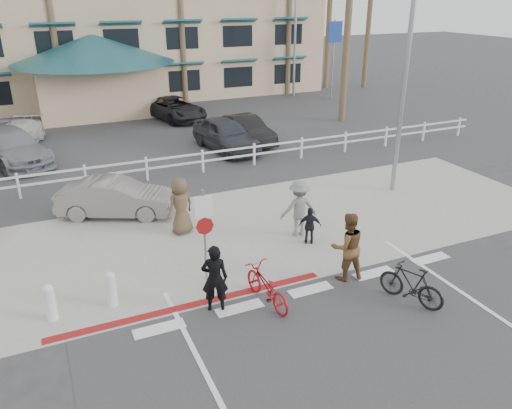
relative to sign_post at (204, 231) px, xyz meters
name	(u,v)px	position (x,y,z in m)	size (l,w,h in m)	color
ground	(322,302)	(2.30, -2.20, -1.45)	(140.00, 140.00, 0.00)	#333335
bike_path	(371,350)	(2.30, -4.20, -1.45)	(12.00, 16.00, 0.01)	#333335
sidewalk_plaza	(251,230)	(2.30, 2.30, -1.44)	(22.00, 7.00, 0.01)	gray
cross_street	(210,189)	(2.30, 6.30, -1.45)	(40.00, 5.00, 0.01)	#333335
parking_lot	(153,132)	(2.30, 15.80, -1.45)	(50.00, 16.00, 0.01)	#333335
curb_red	(193,305)	(-0.70, -1.00, -1.44)	(7.00, 0.25, 0.02)	maroon
rail_fence	(205,161)	(2.80, 8.30, -0.95)	(29.40, 0.16, 1.00)	silver
building	(132,14)	(4.30, 28.80, 4.20)	(28.00, 16.00, 11.30)	#CDB18C
sign_post	(204,231)	(0.00, 0.00, 0.00)	(0.50, 0.10, 2.90)	gray
bollard_0	(111,289)	(-2.50, -0.20, -0.97)	(0.26, 0.26, 0.95)	silver
bollard_1	(50,303)	(-3.90, -0.20, -0.97)	(0.26, 0.26, 0.95)	silver
streetlight_0	(406,73)	(8.80, 3.30, 3.05)	(0.60, 2.00, 9.00)	gray
streetlight_1	(295,29)	(14.30, 21.80, 3.30)	(0.60, 2.00, 9.50)	gray
info_sign	(333,59)	(16.30, 19.80, 1.35)	(1.20, 0.16, 5.60)	navy
palm_5	(180,3)	(6.30, 22.80, 5.05)	(4.00, 4.00, 13.00)	black
palm_9	(371,1)	(21.30, 22.80, 5.05)	(4.00, 4.00, 13.00)	black
bike_red	(266,287)	(1.00, -1.66, -0.97)	(0.64, 1.82, 0.96)	maroon
rider_red	(215,278)	(-0.24, -1.38, -0.58)	(0.64, 0.42, 1.74)	black
bike_black	(411,284)	(4.29, -3.07, -0.94)	(0.48, 1.70, 1.02)	black
rider_black	(347,247)	(3.46, -1.45, -0.49)	(0.93, 0.72, 1.91)	brown
pedestrian_a	(299,208)	(3.55, 1.37, -0.53)	(1.19, 0.68, 1.84)	slate
pedestrian_child	(310,226)	(3.58, 0.71, -0.86)	(0.69, 0.29, 1.18)	black
pedestrian_b	(181,206)	(0.22, 3.05, -0.51)	(0.91, 0.60, 1.87)	brown
car_white_sedan	(116,198)	(-1.43, 5.28, -0.80)	(1.38, 3.95, 1.30)	slate
lot_car_1	(12,147)	(-4.69, 13.03, -0.69)	(2.12, 5.22, 1.52)	gray
lot_car_2	(226,134)	(4.80, 11.03, -0.67)	(1.84, 4.57, 1.56)	#2B2F36
lot_car_3	(246,130)	(6.17, 11.75, -0.77)	(1.44, 4.14, 1.36)	black
lot_car_4	(18,135)	(-4.42, 15.67, -0.84)	(1.71, 4.21, 1.22)	silver
lot_car_5	(175,108)	(4.26, 18.23, -0.79)	(2.20, 4.78, 1.33)	black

